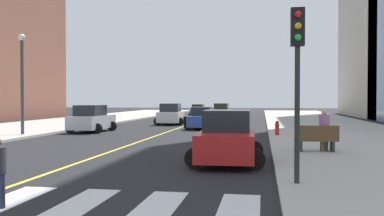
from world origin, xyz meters
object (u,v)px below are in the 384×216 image
at_px(car_red_second, 227,138).
at_px(park_bench, 317,139).
at_px(car_white_nearest, 171,115).
at_px(car_green_fifth, 199,111).
at_px(fire_hydrant, 277,128).
at_px(car_yellow_sixth, 221,112).
at_px(traffic_light_near_corner, 297,60).
at_px(pedestrian_waiting_east, 324,128).
at_px(street_lamp, 22,74).
at_px(car_silver_third, 91,119).
at_px(car_blue_fourth, 202,119).

distance_m(car_red_second, park_bench, 4.62).
xyz_separation_m(car_white_nearest, park_bench, (10.75, -20.17, -0.24)).
xyz_separation_m(car_green_fifth, fire_hydrant, (9.54, -30.58, -0.20)).
xyz_separation_m(car_yellow_sixth, fire_hydrant, (5.79, -24.12, -0.30)).
bearing_deg(car_white_nearest, park_bench, -64.64).
bearing_deg(car_yellow_sixth, car_white_nearest, 75.19).
relative_size(car_green_fifth, fire_hydrant, 4.27).
xyz_separation_m(car_white_nearest, traffic_light_near_corner, (9.36, -27.30, 2.50)).
height_order(park_bench, fire_hydrant, park_bench).
bearing_deg(traffic_light_near_corner, car_green_fifth, -78.26).
distance_m(pedestrian_waiting_east, street_lamp, 18.94).
distance_m(car_silver_third, fire_hydrant, 13.40).
xyz_separation_m(car_yellow_sixth, traffic_light_near_corner, (5.78, -39.43, 2.55)).
bearing_deg(car_silver_third, car_blue_fourth, 31.86).
bearing_deg(street_lamp, park_bench, -19.58).
height_order(car_red_second, pedestrian_waiting_east, car_red_second).
relative_size(car_silver_third, fire_hydrant, 4.98).
relative_size(car_red_second, street_lamp, 0.70).
relative_size(car_green_fifth, car_yellow_sixth, 0.90).
relative_size(traffic_light_near_corner, pedestrian_waiting_east, 2.59).
xyz_separation_m(traffic_light_near_corner, pedestrian_waiting_east, (1.73, 7.40, -2.29)).
bearing_deg(fire_hydrant, street_lamp, -172.97).
xyz_separation_m(park_bench, fire_hydrant, (-1.38, 8.17, -0.11)).
height_order(car_white_nearest, fire_hydrant, car_white_nearest).
height_order(car_red_second, park_bench, car_red_second).
height_order(car_white_nearest, traffic_light_near_corner, traffic_light_near_corner).
xyz_separation_m(car_silver_third, car_blue_fourth, (7.50, 4.35, -0.09)).
bearing_deg(car_blue_fourth, car_green_fifth, -80.48).
relative_size(car_blue_fourth, pedestrian_waiting_east, 2.20).
bearing_deg(fire_hydrant, park_bench, -80.43).
bearing_deg(car_silver_third, street_lamp, -121.81).
bearing_deg(traffic_light_near_corner, car_white_nearest, -71.07).
bearing_deg(traffic_light_near_corner, pedestrian_waiting_east, -103.17).
bearing_deg(car_white_nearest, street_lamp, -118.20).
bearing_deg(fire_hydrant, car_white_nearest, 128.00).
distance_m(car_white_nearest, car_red_second, 24.14).
bearing_deg(car_silver_third, car_yellow_sixth, 72.98).
relative_size(traffic_light_near_corner, street_lamp, 0.73).
bearing_deg(car_red_second, car_blue_fourth, -80.47).
xyz_separation_m(car_silver_third, car_yellow_sixth, (7.40, 21.80, -0.04)).
height_order(traffic_light_near_corner, park_bench, traffic_light_near_corner).
xyz_separation_m(car_green_fifth, traffic_light_near_corner, (9.53, -45.88, 2.64)).
height_order(car_green_fifth, traffic_light_near_corner, traffic_light_near_corner).
bearing_deg(street_lamp, traffic_light_near_corner, -39.74).
distance_m(car_silver_third, pedestrian_waiting_east, 18.08).
xyz_separation_m(car_white_nearest, fire_hydrant, (9.37, -12.00, -0.35)).
height_order(car_silver_third, traffic_light_near_corner, traffic_light_near_corner).
bearing_deg(park_bench, car_blue_fourth, 19.92).
height_order(fire_hydrant, street_lamp, street_lamp).
relative_size(car_white_nearest, fire_hydrant, 5.08).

